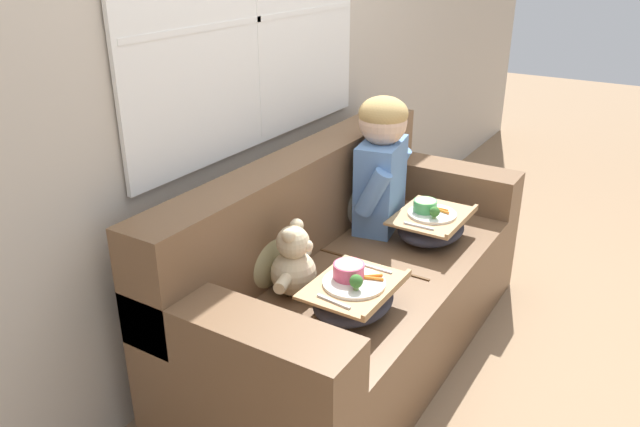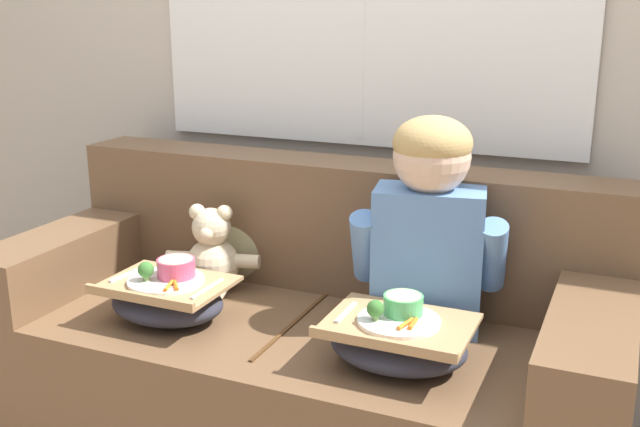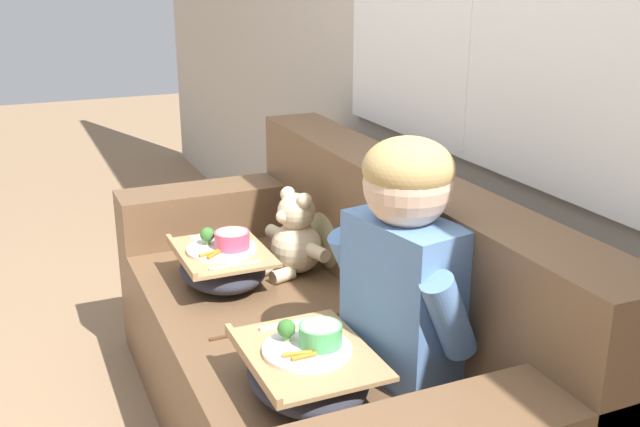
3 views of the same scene
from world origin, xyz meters
The scene contains 9 objects.
ground_plane centered at (0.00, 0.00, 0.00)m, with size 14.00×14.00×0.00m, color #8E7051.
wall_back_with_window centered at (0.00, 0.57, 1.31)m, with size 8.00×0.08×2.60m.
couch centered at (0.00, 0.06, 0.34)m, with size 1.94×0.86×0.91m.
throw_pillow_behind_child centered at (0.38, 0.25, 0.63)m, with size 0.34×0.17×0.36m.
throw_pillow_behind_teddy centered at (-0.38, 0.25, 0.63)m, with size 0.33×0.16×0.34m.
child_figure centered at (0.38, 0.10, 0.82)m, with size 0.48×0.26×0.65m.
teddy_bear centered at (-0.37, 0.10, 0.59)m, with size 0.33×0.24×0.30m.
lap_tray_child centered at (0.38, -0.17, 0.54)m, with size 0.40×0.31×0.19m.
lap_tray_teddy centered at (-0.38, -0.17, 0.54)m, with size 0.38×0.30×0.19m.
Camera 1 is at (-2.16, -1.12, 1.76)m, focal length 35.00 mm.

